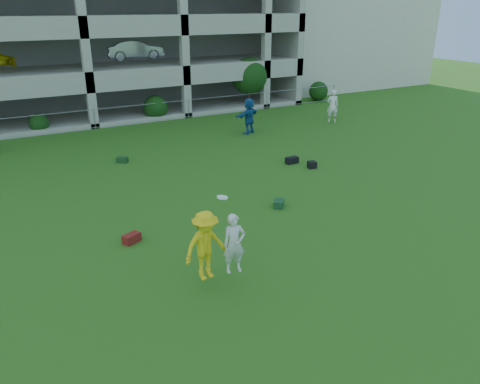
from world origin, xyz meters
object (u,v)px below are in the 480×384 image
frisbee_contest (211,245)px  parking_garage (57,17)px  stucco_building (317,26)px  bystander_d (249,116)px  crate_d (312,165)px  bystander_e (332,106)px

frisbee_contest → parking_garage: parking_garage is taller
stucco_building → frisbee_contest: 36.75m
stucco_building → frisbee_contest: bearing=-131.5°
stucco_building → parking_garage: (-23.00, -0.30, 1.01)m
bystander_d → frisbee_contest: size_ratio=0.84×
bystander_d → frisbee_contest: bearing=32.6°
crate_d → parking_garage: bearing=108.5°
stucco_building → crate_d: stucco_building is taller
bystander_e → crate_d: bystander_e is taller
bystander_e → frisbee_contest: (-14.60, -12.98, 0.20)m
crate_d → frisbee_contest: (-8.11, -6.41, 1.06)m
bystander_e → parking_garage: (-13.40, 14.11, 5.01)m
bystander_e → frisbee_contest: 19.54m
frisbee_contest → parking_garage: size_ratio=0.08×
frisbee_contest → parking_garage: (1.20, 27.09, 4.81)m
bystander_d → bystander_e: (5.93, -0.12, 0.00)m
bystander_e → frisbee_contest: bearing=67.8°
bystander_e → frisbee_contest: frisbee_contest is taller
bystander_d → parking_garage: parking_garage is taller
bystander_e → crate_d: (-6.49, -6.57, -0.86)m
bystander_d → crate_d: size_ratio=5.75×
crate_d → bystander_e: bearing=45.3°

